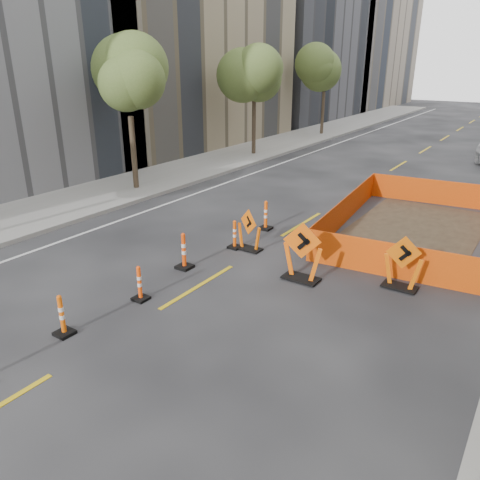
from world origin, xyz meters
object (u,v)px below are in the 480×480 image
Objects in this scene: chevron_sign_left at (249,230)px; chevron_sign_right at (403,263)px; channelizer_3 at (62,315)px; channelizer_5 at (184,251)px; channelizer_7 at (266,215)px; channelizer_4 at (140,283)px; chevron_sign_center at (302,252)px; channelizer_6 at (235,234)px.

chevron_sign_right reaches higher than chevron_sign_left.
channelizer_3 is 0.89× the size of channelizer_5.
channelizer_7 is 0.71× the size of chevron_sign_right.
channelizer_4 is at bearing -89.20° from channelizer_7.
channelizer_4 is (0.24, 2.06, -0.02)m from channelizer_3.
channelizer_3 is 6.35m from chevron_sign_left.
channelizer_5 is at bearing -93.25° from channelizer_7.
chevron_sign_center is (2.89, -2.95, 0.31)m from channelizer_7.
channelizer_6 is at bearing 80.94° from channelizer_5.
chevron_sign_center is at bearing 177.84° from chevron_sign_right.
channelizer_5 is 2.33m from chevron_sign_left.
channelizer_6 is 0.69× the size of chevron_sign_left.
channelizer_5 is 3.35m from chevron_sign_center.
channelizer_3 is at bearing -88.90° from channelizer_5.
channelizer_3 is 1.05× the size of channelizer_4.
channelizer_7 is at bearing 134.67° from chevron_sign_right.
channelizer_4 is 4.29m from chevron_sign_center.
channelizer_7 is (-0.09, 6.18, 0.06)m from channelizer_4.
channelizer_5 is 0.65× the size of chevron_sign_center.
channelizer_3 is at bearing -140.49° from chevron_sign_center.
chevron_sign_center is (2.80, 3.23, 0.37)m from channelizer_4.
channelizer_6 is at bearing 89.89° from channelizer_4.
channelizer_7 reaches higher than channelizer_6.
chevron_sign_left reaches higher than channelizer_5.
channelizer_6 reaches higher than channelizer_4.
channelizer_4 is at bearing -81.15° from channelizer_5.
chevron_sign_left is at bearing 135.93° from chevron_sign_center.
channelizer_5 is at bearing 176.60° from chevron_sign_right.
channelizer_6 is 2.06m from channelizer_7.
chevron_sign_center reaches higher than channelizer_7.
channelizer_7 is at bearing 129.14° from chevron_sign_left.
chevron_sign_right is (2.37, 0.99, -0.09)m from chevron_sign_center.
chevron_sign_left is 0.81× the size of chevron_sign_center.
channelizer_6 is 0.52m from chevron_sign_left.
channelizer_5 reaches higher than channelizer_4.
chevron_sign_center is at bearing 60.08° from channelizer_3.
channelizer_3 is 8.30m from chevron_sign_right.
channelizer_6 is 2.96m from chevron_sign_center.
chevron_sign_right is (5.49, 2.16, 0.20)m from channelizer_5.
chevron_sign_center is (3.12, 1.17, 0.29)m from channelizer_5.
chevron_sign_center reaches higher than chevron_sign_left.
chevron_sign_left is at bearing 15.42° from channelizer_6.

